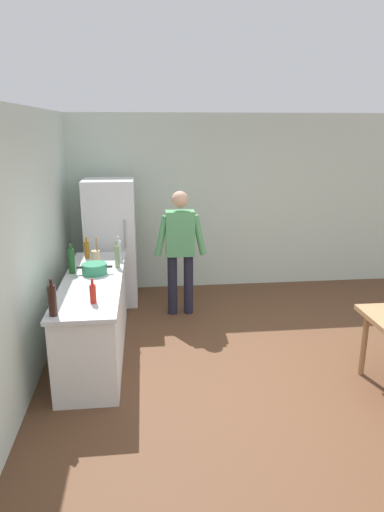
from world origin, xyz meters
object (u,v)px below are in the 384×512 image
refrigerator (111,242)px  bottle_wine_dark (52,300)px  bottle_vinegar_tall (117,256)px  bottle_wine_green (71,261)px  bottle_water_clear (119,250)px  utensil_jar (96,256)px  cooking_pot (95,269)px  bottle_sauce_red (93,293)px  person (180,245)px  bottle_oil_amber (87,249)px

refrigerator → bottle_wine_dark: size_ratio=5.29×
bottle_vinegar_tall → bottle_wine_dark: size_ratio=0.94×
bottle_wine_green → bottle_water_clear: size_ratio=1.13×
utensil_jar → bottle_wine_dark: (-0.21, -1.61, 0.07)m
cooking_pot → bottle_sauce_red: (0.08, -0.88, 0.04)m
bottle_wine_green → bottle_sauce_red: (0.33, -0.94, -0.05)m
bottle_wine_green → bottle_water_clear: 0.69m
bottle_water_clear → bottle_wine_dark: (-0.49, -1.67, 0.02)m
person → bottle_oil_amber: person is taller
bottle_vinegar_tall → bottle_water_clear: 0.31m
person → bottle_vinegar_tall: person is taller
bottle_wine_green → cooking_pot: bearing=-13.5°
bottle_oil_amber → bottle_wine_dark: bearing=-92.8°
cooking_pot → bottle_wine_green: bearing=166.5°
bottle_water_clear → bottle_vinegar_tall: bearing=-90.4°
bottle_oil_amber → bottle_water_clear: bottle_water_clear is taller
refrigerator → person: 1.10m
bottle_water_clear → bottle_wine_dark: size_ratio=0.88×
person → bottle_wine_dark: 2.38m
bottle_vinegar_tall → bottle_wine_green: (-0.50, -0.16, 0.01)m
bottle_oil_amber → bottle_sauce_red: (0.23, -1.52, -0.02)m
refrigerator → utensil_jar: bearing=-97.3°
cooking_pot → bottle_wine_green: bottle_wine_green is taller
bottle_wine_green → bottle_wine_dark: size_ratio=1.00×
person → bottle_sauce_red: size_ratio=7.08×
utensil_jar → refrigerator: bearing=82.7°
bottle_wine_dark → bottle_wine_green: bearing=90.6°
bottle_water_clear → utensil_jar: bearing=-168.6°
cooking_pot → bottle_sauce_red: bearing=-85.1°
utensil_jar → bottle_wine_green: (-0.23, -0.41, 0.07)m
utensil_jar → bottle_water_clear: bearing=11.4°
cooking_pot → bottle_vinegar_tall: bottle_vinegar_tall is taller
person → bottle_sauce_red: person is taller
bottle_vinegar_tall → bottle_sauce_red: bearing=-98.7°
bottle_oil_amber → bottle_wine_dark: size_ratio=0.82×
person → bottle_wine_dark: person is taller
cooking_pot → bottle_wine_dark: size_ratio=1.18×
cooking_pot → refrigerator: bearing=86.3°
bottle_wine_green → bottle_vinegar_tall: bearing=17.5°
bottle_wine_green → bottle_oil_amber: bearing=80.1°
refrigerator → bottle_oil_amber: size_ratio=6.43×
bottle_sauce_red → bottle_water_clear: bearing=83.1°
cooking_pot → bottle_wine_green: 0.28m
bottle_water_clear → refrigerator: bearing=99.9°
bottle_vinegar_tall → utensil_jar: bearing=137.0°
bottle_wine_green → bottle_water_clear: bearing=42.9°
cooking_pot → bottle_wine_dark: bottle_wine_dark is taller
bottle_sauce_red → utensil_jar: bearing=94.4°
person → cooking_pot: size_ratio=4.25×
bottle_wine_dark → bottle_oil_amber: bearing=87.2°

